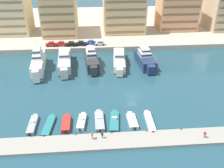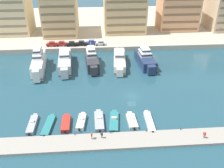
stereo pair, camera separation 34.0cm
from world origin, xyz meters
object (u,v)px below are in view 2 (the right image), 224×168
at_px(car_red_far_left, 52,44).
at_px(car_white_center_right, 100,43).
at_px(yacht_white_far_left, 39,63).
at_px(car_blue_center, 91,42).
at_px(motorboat_teal_center_right, 114,121).
at_px(car_black_center_left, 81,43).
at_px(yacht_ivory_center_left, 119,60).
at_px(car_black_mid_left, 72,44).
at_px(motorboat_white_right, 149,122).
at_px(motorboat_white_center_left, 81,122).
at_px(yacht_navy_center, 145,59).
at_px(motorboat_grey_center, 99,121).
at_px(car_red_left, 62,43).
at_px(pedestrian_far_side, 102,134).
at_px(motorboat_red_mid_left, 66,123).
at_px(yacht_silver_left, 65,61).
at_px(pedestrian_near_edge, 205,134).
at_px(yacht_charcoal_mid_left, 92,60).
at_px(motorboat_cream_mid_right, 132,121).
at_px(motorboat_grey_far_left, 32,124).
at_px(motorboat_teal_left, 49,125).

bearing_deg(car_red_far_left, car_white_center_right, -0.47).
distance_m(yacht_white_far_left, car_blue_center, 24.91).
relative_size(motorboat_teal_center_right, car_black_center_left, 2.04).
relative_size(yacht_ivory_center_left, car_black_mid_left, 4.63).
bearing_deg(motorboat_white_right, motorboat_teal_center_right, 173.85).
bearing_deg(motorboat_white_center_left, yacht_navy_center, 55.65).
xyz_separation_m(car_black_mid_left, car_blue_center, (7.73, 0.94, 0.00)).
relative_size(motorboat_grey_center, car_blue_center, 1.94).
height_order(motorboat_white_center_left, car_red_left, car_red_left).
bearing_deg(car_blue_center, pedestrian_far_side, -87.75).
relative_size(yacht_navy_center, motorboat_red_mid_left, 2.45).
relative_size(yacht_silver_left, pedestrian_near_edge, 11.32).
distance_m(motorboat_teal_center_right, car_white_center_right, 46.98).
bearing_deg(motorboat_red_mid_left, pedestrian_near_edge, -13.52).
height_order(motorboat_white_right, car_blue_center, car_blue_center).
bearing_deg(yacht_charcoal_mid_left, pedestrian_far_side, -87.00).
bearing_deg(pedestrian_far_side, yacht_charcoal_mid_left, 93.00).
distance_m(yacht_white_far_left, car_black_mid_left, 19.43).
bearing_deg(motorboat_cream_mid_right, yacht_ivory_center_left, 89.61).
relative_size(yacht_navy_center, car_black_center_left, 3.91).
bearing_deg(motorboat_white_right, yacht_silver_left, 124.68).
xyz_separation_m(yacht_charcoal_mid_left, motorboat_grey_far_left, (-14.04, -31.79, -1.90)).
distance_m(car_red_far_left, car_black_mid_left, 7.75).
relative_size(motorboat_teal_center_right, car_black_mid_left, 2.05).
bearing_deg(motorboat_white_right, motorboat_teal_left, 178.93).
height_order(car_red_far_left, car_red_left, same).
relative_size(yacht_silver_left, pedestrian_far_side, 11.96).
height_order(motorboat_white_center_left, motorboat_white_right, motorboat_white_center_left).
relative_size(yacht_silver_left, car_white_center_right, 4.73).
xyz_separation_m(yacht_navy_center, pedestrian_far_side, (-16.60, -37.15, -0.58)).
bearing_deg(yacht_white_far_left, motorboat_grey_center, -57.12).
distance_m(yacht_charcoal_mid_left, car_red_far_left, 21.75).
bearing_deg(pedestrian_near_edge, car_blue_center, 113.68).
distance_m(yacht_charcoal_mid_left, car_black_mid_left, 16.76).
height_order(yacht_navy_center, car_blue_center, yacht_navy_center).
xyz_separation_m(motorboat_white_center_left, motorboat_teal_center_right, (7.77, -0.15, -0.15)).
bearing_deg(yacht_ivory_center_left, motorboat_grey_center, -104.18).
xyz_separation_m(motorboat_teal_left, car_black_center_left, (6.20, 47.45, 2.57)).
bearing_deg(motorboat_white_center_left, yacht_ivory_center_left, 69.00).
bearing_deg(car_red_far_left, motorboat_cream_mid_right, -62.10).
distance_m(motorboat_teal_left, car_black_center_left, 47.92).
distance_m(yacht_white_far_left, motorboat_red_mid_left, 32.27).
distance_m(motorboat_grey_far_left, car_red_far_left, 47.04).
relative_size(motorboat_cream_mid_right, car_black_mid_left, 1.60).
relative_size(motorboat_teal_left, pedestrian_near_edge, 4.77).
bearing_deg(motorboat_white_right, motorboat_grey_far_left, 177.95).
relative_size(yacht_navy_center, motorboat_teal_left, 1.97).
bearing_deg(motorboat_cream_mid_right, motorboat_red_mid_left, -179.64).
bearing_deg(car_red_left, motorboat_cream_mid_right, -65.81).
bearing_deg(motorboat_white_right, car_white_center_right, 101.84).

